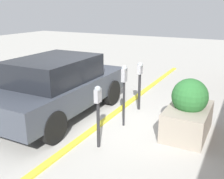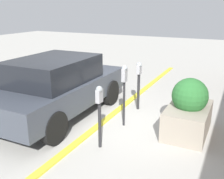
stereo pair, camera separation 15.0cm
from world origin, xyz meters
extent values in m
plane|color=#ADAAA3|center=(0.00, 0.00, 0.00)|extent=(40.00, 40.00, 0.00)
cube|color=gold|center=(0.00, 0.08, 0.02)|extent=(13.50, 0.16, 0.04)
cylinder|color=#232326|center=(-1.18, -0.43, 0.49)|extent=(0.07, 0.07, 0.98)
cube|color=#99999E|center=(-1.18, -0.43, 1.12)|extent=(0.16, 0.09, 0.27)
sphere|color=gray|center=(-1.18, -0.43, 1.25)|extent=(0.13, 0.13, 0.13)
cylinder|color=#232326|center=(-0.01, -0.45, 0.56)|extent=(0.05, 0.05, 1.12)
cube|color=#99999E|center=(-0.01, -0.45, 1.28)|extent=(0.16, 0.09, 0.32)
sphere|color=gray|center=(-0.01, -0.45, 1.44)|extent=(0.13, 0.13, 0.13)
cylinder|color=#232326|center=(1.16, -0.37, 0.51)|extent=(0.07, 0.07, 1.03)
cube|color=#99999E|center=(1.16, -0.37, 1.16)|extent=(0.18, 0.09, 0.25)
sphere|color=gray|center=(1.16, -0.37, 1.28)|extent=(0.15, 0.15, 0.15)
cube|color=gray|center=(0.27, -1.91, 0.32)|extent=(1.49, 0.89, 0.64)
sphere|color=#28662D|center=(0.27, -1.91, 0.90)|extent=(0.80, 0.80, 0.80)
cube|color=#383D47|center=(-0.16, 1.35, 0.67)|extent=(4.30, 1.87, 0.61)
cube|color=black|center=(-0.33, 1.35, 1.28)|extent=(2.24, 1.63, 0.60)
cylinder|color=black|center=(1.17, 0.51, 0.37)|extent=(0.73, 0.22, 0.73)
cylinder|color=black|center=(1.17, 2.19, 0.37)|extent=(0.73, 0.22, 0.73)
cylinder|color=black|center=(-1.48, 0.51, 0.37)|extent=(0.73, 0.22, 0.73)
camera|label=1|loc=(-5.34, -2.93, 2.77)|focal=42.00mm
camera|label=2|loc=(-5.41, -2.80, 2.77)|focal=42.00mm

